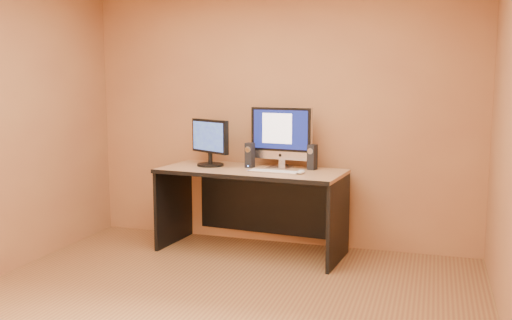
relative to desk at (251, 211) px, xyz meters
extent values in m
plane|color=brown|center=(0.16, -1.57, -0.41)|extent=(4.00, 4.00, 0.00)
cube|color=silver|center=(0.26, -0.13, 0.42)|extent=(0.48, 0.16, 0.02)
ellipsoid|color=silver|center=(0.52, -0.12, 0.43)|extent=(0.09, 0.12, 0.04)
cylinder|color=black|center=(0.30, 0.26, 0.41)|extent=(0.07, 0.24, 0.01)
cylinder|color=black|center=(0.23, 0.30, 0.41)|extent=(0.07, 0.19, 0.01)
camera|label=1|loc=(1.68, -5.15, 1.25)|focal=40.00mm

